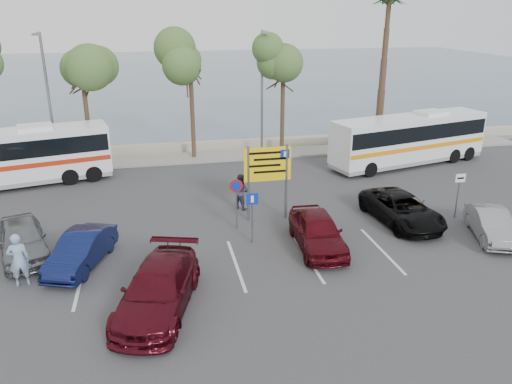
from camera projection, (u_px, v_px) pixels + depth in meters
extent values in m
plane|color=#37383A|center=(261.00, 250.00, 20.58)|extent=(120.00, 120.00, 0.00)
cube|color=gray|center=(217.00, 156.00, 33.42)|extent=(44.00, 2.40, 0.15)
cube|color=#A99E87|center=(213.00, 146.00, 35.18)|extent=(48.00, 0.80, 0.60)
plane|color=#3F5665|center=(177.00, 74.00, 75.72)|extent=(140.00, 140.00, 0.00)
cylinder|color=#382619|center=(88.00, 124.00, 31.01)|extent=(0.28, 0.28, 5.04)
cylinder|color=#382619|center=(192.00, 115.00, 32.14)|extent=(0.28, 0.28, 5.60)
cylinder|color=#382619|center=(282.00, 114.00, 33.36)|extent=(0.28, 0.28, 5.18)
cylinder|color=#382619|center=(383.00, 75.00, 33.85)|extent=(0.48, 0.48, 10.00)
cylinder|color=slate|center=(49.00, 102.00, 29.75)|extent=(0.16, 0.16, 8.00)
cylinder|color=slate|center=(38.00, 33.00, 27.97)|extent=(0.12, 0.90, 0.12)
cube|color=slate|center=(36.00, 34.00, 27.53)|extent=(0.45, 0.25, 0.12)
cylinder|color=slate|center=(262.00, 95.00, 32.22)|extent=(0.16, 0.16, 8.00)
cylinder|color=slate|center=(264.00, 31.00, 30.44)|extent=(0.12, 0.90, 0.12)
cube|color=slate|center=(266.00, 32.00, 30.00)|extent=(0.45, 0.25, 0.12)
cylinder|color=slate|center=(248.00, 184.00, 22.92)|extent=(0.12, 0.12, 3.60)
cylinder|color=slate|center=(286.00, 182.00, 23.26)|extent=(0.12, 0.12, 3.60)
cube|color=yellow|center=(268.00, 164.00, 22.78)|extent=(2.20, 0.06, 1.60)
cube|color=#0C2699|center=(285.00, 154.00, 22.73)|extent=(0.42, 0.01, 0.42)
cylinder|color=slate|center=(236.00, 206.00, 22.29)|extent=(0.07, 0.07, 2.20)
cylinder|color=#B20C0C|center=(236.00, 186.00, 21.94)|extent=(0.60, 0.03, 0.60)
cylinder|color=slate|center=(252.00, 219.00, 20.90)|extent=(0.07, 0.07, 2.20)
cube|color=#0C2699|center=(252.00, 199.00, 20.57)|extent=(0.50, 0.03, 0.50)
cylinder|color=slate|center=(458.00, 196.00, 23.44)|extent=(0.07, 0.07, 2.20)
cube|color=white|center=(461.00, 178.00, 23.11)|extent=(0.50, 0.03, 0.40)
cube|color=white|center=(7.00, 155.00, 27.32)|extent=(11.02, 4.75, 2.65)
cube|color=black|center=(5.00, 147.00, 27.16)|extent=(10.82, 4.74, 0.94)
cube|color=#AF260D|center=(8.00, 163.00, 27.47)|extent=(10.92, 4.76, 0.27)
cube|color=gray|center=(11.00, 178.00, 27.78)|extent=(10.91, 4.70, 0.49)
cube|color=white|center=(2.00, 130.00, 26.83)|extent=(2.08, 1.82, 0.22)
cube|color=white|center=(409.00, 137.00, 31.35)|extent=(10.87, 4.77, 2.61)
cube|color=black|center=(410.00, 130.00, 31.19)|extent=(10.67, 4.76, 0.93)
cube|color=orange|center=(409.00, 144.00, 31.50)|extent=(10.77, 4.77, 0.27)
cube|color=gray|center=(407.00, 157.00, 31.80)|extent=(10.76, 4.72, 0.49)
cube|color=white|center=(412.00, 115.00, 30.86)|extent=(2.06, 1.81, 0.21)
imported|color=slate|center=(22.00, 239.00, 19.91)|extent=(2.92, 4.61, 1.46)
imported|color=#0E1745|center=(81.00, 250.00, 19.15)|extent=(2.60, 4.22, 1.31)
imported|color=#4A0C16|center=(158.00, 289.00, 16.31)|extent=(3.47, 5.53, 1.49)
imported|color=#4E0B13|center=(317.00, 231.00, 20.58)|extent=(2.03, 4.51, 1.51)
imported|color=black|center=(402.00, 209.00, 23.06)|extent=(2.65, 5.02, 1.35)
imported|color=gray|center=(491.00, 225.00, 21.50)|extent=(2.47, 4.03, 1.26)
imported|color=#839FBF|center=(19.00, 260.00, 17.67)|extent=(0.81, 0.61, 2.02)
imported|color=#303348|center=(241.00, 191.00, 24.63)|extent=(1.09, 1.10, 1.79)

